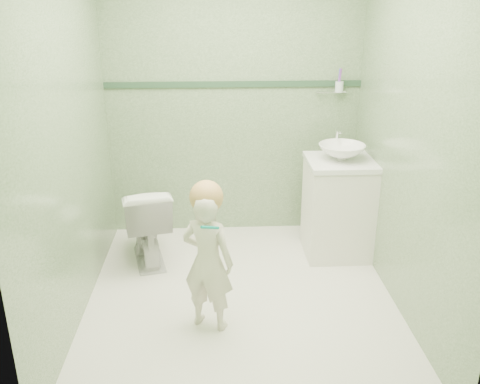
{
  "coord_description": "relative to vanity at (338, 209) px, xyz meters",
  "views": [
    {
      "loc": [
        -0.17,
        -3.23,
        2.08
      ],
      "look_at": [
        0.0,
        0.15,
        0.78
      ],
      "focal_mm": 38.9,
      "sensor_mm": 36.0,
      "label": 1
    }
  ],
  "objects": [
    {
      "name": "ground",
      "position": [
        -0.84,
        -0.7,
        -0.4
      ],
      "size": [
        2.5,
        2.5,
        0.0
      ],
      "primitive_type": "plane",
      "color": "white",
      "rests_on": "ground"
    },
    {
      "name": "room_shell",
      "position": [
        -0.84,
        -0.7,
        0.8
      ],
      "size": [
        2.5,
        2.54,
        2.4
      ],
      "color": "gray",
      "rests_on": "ground"
    },
    {
      "name": "trim_stripe",
      "position": [
        -0.84,
        0.54,
        0.95
      ],
      "size": [
        2.2,
        0.02,
        0.05
      ],
      "primitive_type": "cube",
      "color": "#2A4832",
      "rests_on": "room_shell"
    },
    {
      "name": "vanity",
      "position": [
        0.0,
        0.0,
        0.0
      ],
      "size": [
        0.52,
        0.5,
        0.8
      ],
      "primitive_type": "cube",
      "color": "white",
      "rests_on": "ground"
    },
    {
      "name": "counter",
      "position": [
        0.0,
        0.0,
        0.41
      ],
      "size": [
        0.54,
        0.52,
        0.04
      ],
      "primitive_type": "cube",
      "color": "white",
      "rests_on": "vanity"
    },
    {
      "name": "basin",
      "position": [
        0.0,
        0.0,
        0.49
      ],
      "size": [
        0.37,
        0.37,
        0.13
      ],
      "primitive_type": "imported",
      "color": "white",
      "rests_on": "counter"
    },
    {
      "name": "faucet",
      "position": [
        0.0,
        0.19,
        0.57
      ],
      "size": [
        0.03,
        0.13,
        0.18
      ],
      "color": "silver",
      "rests_on": "counter"
    },
    {
      "name": "cup_holder",
      "position": [
        0.05,
        0.48,
        0.93
      ],
      "size": [
        0.26,
        0.07,
        0.21
      ],
      "color": "silver",
      "rests_on": "room_shell"
    },
    {
      "name": "toilet",
      "position": [
        -1.58,
        -0.05,
        -0.07
      ],
      "size": [
        0.51,
        0.72,
        0.66
      ],
      "primitive_type": "imported",
      "rotation": [
        0.0,
        0.0,
        3.37
      ],
      "color": "white",
      "rests_on": "ground"
    },
    {
      "name": "toddler",
      "position": [
        -1.07,
        -0.99,
        0.07
      ],
      "size": [
        0.41,
        0.35,
        0.94
      ],
      "primitive_type": "imported",
      "rotation": [
        0.0,
        0.0,
        2.72
      ],
      "color": "beige",
      "rests_on": "ground"
    },
    {
      "name": "hair_cap",
      "position": [
        -1.07,
        -0.96,
        0.51
      ],
      "size": [
        0.21,
        0.21,
        0.21
      ],
      "primitive_type": "sphere",
      "color": "tan",
      "rests_on": "toddler"
    },
    {
      "name": "teal_toothbrush",
      "position": [
        -1.05,
        -1.13,
        0.39
      ],
      "size": [
        0.12,
        0.14,
        0.08
      ],
      "color": "#088F83",
      "rests_on": "toddler"
    }
  ]
}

